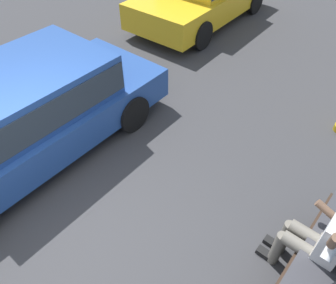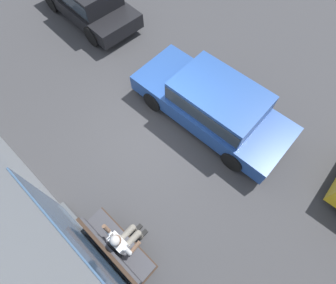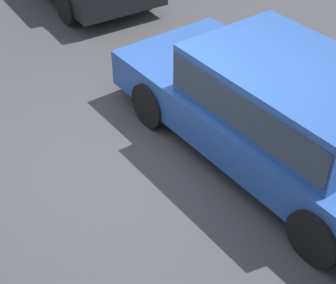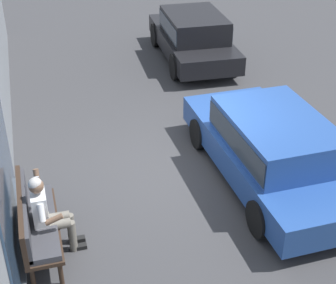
# 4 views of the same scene
# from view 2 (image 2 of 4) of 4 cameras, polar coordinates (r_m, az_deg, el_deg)

# --- Properties ---
(ground_plane) EXTENTS (60.00, 60.00, 0.00)m
(ground_plane) POSITION_cam_2_polar(r_m,az_deg,el_deg) (7.55, -1.86, 1.99)
(ground_plane) COLOR #38383A
(bench) EXTENTS (1.81, 0.55, 1.05)m
(bench) POSITION_cam_2_polar(r_m,az_deg,el_deg) (6.05, -11.41, -21.62)
(bench) COLOR #332319
(bench) RESTS_ON ground_plane
(person_on_phone) EXTENTS (0.73, 0.74, 1.39)m
(person_on_phone) POSITION_cam_2_polar(r_m,az_deg,el_deg) (5.91, -9.62, -20.29)
(person_on_phone) COLOR #6B665B
(person_on_phone) RESTS_ON ground_plane
(parked_car_mid) EXTENTS (4.63, 1.96, 1.37)m
(parked_car_mid) POSITION_cam_2_polar(r_m,az_deg,el_deg) (7.32, 10.04, 8.42)
(parked_car_mid) COLOR #23478E
(parked_car_mid) RESTS_ON ground_plane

